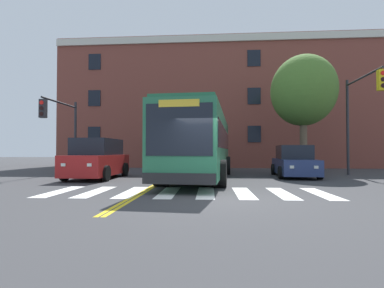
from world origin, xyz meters
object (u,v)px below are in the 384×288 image
traffic_light_far_corner (62,122)px  traffic_light_overhead (211,119)px  car_navy_far_lane (294,163)px  traffic_light_near_corner (360,105)px  car_red_near_lane (98,159)px  street_tree_curbside_large (303,91)px  city_bus (201,144)px

traffic_light_far_corner → traffic_light_overhead: (8.94, 1.01, 0.19)m
car_navy_far_lane → traffic_light_near_corner: bearing=2.6°
car_red_near_lane → traffic_light_far_corner: 4.24m
traffic_light_near_corner → car_navy_far_lane: bearing=-177.4°
car_navy_far_lane → traffic_light_overhead: size_ratio=0.88×
car_red_near_lane → traffic_light_far_corner: traffic_light_far_corner is taller
car_red_near_lane → traffic_light_near_corner: traffic_light_near_corner is taller
traffic_light_near_corner → street_tree_curbside_large: 3.69m
car_red_near_lane → traffic_light_near_corner: 14.65m
city_bus → traffic_light_far_corner: size_ratio=2.70×
car_red_near_lane → traffic_light_overhead: bearing=26.9°
car_navy_far_lane → traffic_light_overhead: traffic_light_overhead is taller
traffic_light_far_corner → traffic_light_overhead: bearing=6.5°
car_red_near_lane → traffic_light_far_corner: size_ratio=1.04×
traffic_light_near_corner → car_red_near_lane: bearing=-172.4°
car_navy_far_lane → traffic_light_far_corner: size_ratio=0.98×
city_bus → car_navy_far_lane: (5.13, 1.25, -1.04)m
car_red_near_lane → car_navy_far_lane: car_red_near_lane is taller
city_bus → car_navy_far_lane: bearing=13.7°
traffic_light_far_corner → street_tree_curbside_large: size_ratio=0.61×
car_navy_far_lane → traffic_light_near_corner: traffic_light_near_corner is taller
traffic_light_overhead → traffic_light_near_corner: bearing=-7.6°
city_bus → traffic_light_far_corner: 8.71m
city_bus → street_tree_curbside_large: size_ratio=1.65×
traffic_light_overhead → street_tree_curbside_large: 6.40m
car_red_near_lane → street_tree_curbside_large: size_ratio=0.64×
traffic_light_far_corner → city_bus: bearing=-10.1°
city_bus → traffic_light_overhead: traffic_light_overhead is taller
car_navy_far_lane → street_tree_curbside_large: (1.28, 2.66, 4.53)m
traffic_light_overhead → street_tree_curbside_large: (5.94, 1.38, 1.93)m
traffic_light_overhead → city_bus: bearing=-100.5°
car_red_near_lane → traffic_light_overhead: 7.05m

